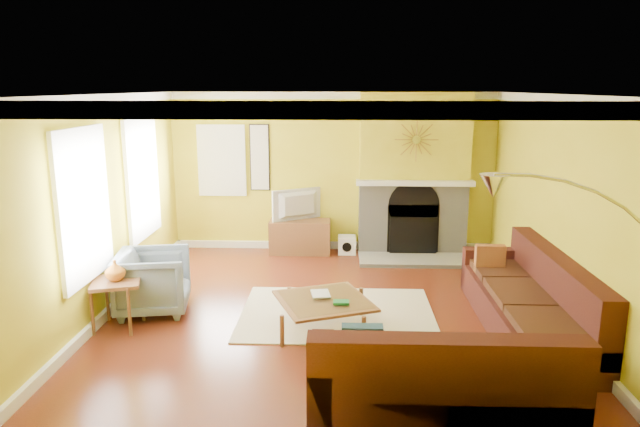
{
  "coord_description": "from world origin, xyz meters",
  "views": [
    {
      "loc": [
        0.15,
        -6.67,
        2.79
      ],
      "look_at": [
        -0.12,
        0.4,
        1.21
      ],
      "focal_mm": 32.0,
      "sensor_mm": 36.0,
      "label": 1
    }
  ],
  "objects_px": {
    "side_table": "(118,304)",
    "arc_lamp": "(581,325)",
    "coffee_table": "(324,315)",
    "armchair": "(153,282)",
    "sectional_sofa": "(449,307)",
    "media_console": "(300,237)"
  },
  "relations": [
    {
      "from": "media_console",
      "to": "armchair",
      "type": "xyz_separation_m",
      "value": [
        -1.65,
        -2.68,
        0.11
      ]
    },
    {
      "from": "media_console",
      "to": "side_table",
      "type": "distance_m",
      "value": 3.72
    },
    {
      "from": "coffee_table",
      "to": "armchair",
      "type": "distance_m",
      "value": 2.23
    },
    {
      "from": "coffee_table",
      "to": "side_table",
      "type": "xyz_separation_m",
      "value": [
        -2.42,
        -0.02,
        0.1
      ]
    },
    {
      "from": "media_console",
      "to": "armchair",
      "type": "height_order",
      "value": "armchair"
    },
    {
      "from": "side_table",
      "to": "arc_lamp",
      "type": "xyz_separation_m",
      "value": [
        4.37,
        -2.25,
        0.8
      ]
    },
    {
      "from": "coffee_table",
      "to": "media_console",
      "type": "distance_m",
      "value": 3.22
    },
    {
      "from": "sectional_sofa",
      "to": "armchair",
      "type": "xyz_separation_m",
      "value": [
        -3.52,
        0.86,
        -0.05
      ]
    },
    {
      "from": "media_console",
      "to": "sectional_sofa",
      "type": "bearing_deg",
      "value": -62.1
    },
    {
      "from": "media_console",
      "to": "coffee_table",
      "type": "bearing_deg",
      "value": -80.86
    },
    {
      "from": "sectional_sofa",
      "to": "side_table",
      "type": "height_order",
      "value": "sectional_sofa"
    },
    {
      "from": "armchair",
      "to": "sectional_sofa",
      "type": "bearing_deg",
      "value": -113.14
    },
    {
      "from": "sectional_sofa",
      "to": "media_console",
      "type": "relative_size",
      "value": 3.64
    },
    {
      "from": "media_console",
      "to": "side_table",
      "type": "xyz_separation_m",
      "value": [
        -1.91,
        -3.2,
        0.01
      ]
    },
    {
      "from": "side_table",
      "to": "media_console",
      "type": "bearing_deg",
      "value": 59.15
    },
    {
      "from": "armchair",
      "to": "side_table",
      "type": "bearing_deg",
      "value": 143.78
    },
    {
      "from": "sectional_sofa",
      "to": "coffee_table",
      "type": "distance_m",
      "value": 1.43
    },
    {
      "from": "coffee_table",
      "to": "side_table",
      "type": "bearing_deg",
      "value": -179.61
    },
    {
      "from": "coffee_table",
      "to": "armchair",
      "type": "xyz_separation_m",
      "value": [
        -2.16,
        0.5,
        0.2
      ]
    },
    {
      "from": "coffee_table",
      "to": "arc_lamp",
      "type": "relative_size",
      "value": 0.45
    },
    {
      "from": "side_table",
      "to": "arc_lamp",
      "type": "height_order",
      "value": "arc_lamp"
    },
    {
      "from": "arc_lamp",
      "to": "media_console",
      "type": "bearing_deg",
      "value": 114.27
    }
  ]
}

